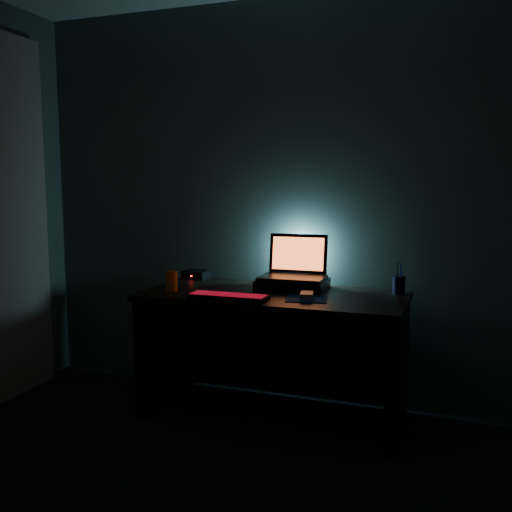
{
  "coord_description": "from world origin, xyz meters",
  "views": [
    {
      "loc": [
        1.0,
        -1.45,
        1.38
      ],
      "look_at": [
        -0.09,
        1.57,
        0.97
      ],
      "focal_mm": 40.0,
      "sensor_mm": 36.0,
      "label": 1
    }
  ],
  "objects_px": {
    "laptop": "(295,268)",
    "mouse": "(307,296)",
    "router": "(196,275)",
    "keyboard": "(228,297)",
    "juice_glass": "(172,281)",
    "pen_cup": "(399,285)"
  },
  "relations": [
    {
      "from": "mouse",
      "to": "router",
      "type": "relative_size",
      "value": 0.69
    },
    {
      "from": "mouse",
      "to": "pen_cup",
      "type": "distance_m",
      "value": 0.56
    },
    {
      "from": "mouse",
      "to": "laptop",
      "type": "bearing_deg",
      "value": 105.35
    },
    {
      "from": "mouse",
      "to": "juice_glass",
      "type": "height_order",
      "value": "juice_glass"
    },
    {
      "from": "laptop",
      "to": "keyboard",
      "type": "relative_size",
      "value": 0.88
    },
    {
      "from": "mouse",
      "to": "pen_cup",
      "type": "xyz_separation_m",
      "value": [
        0.45,
        0.33,
        0.03
      ]
    },
    {
      "from": "laptop",
      "to": "mouse",
      "type": "bearing_deg",
      "value": -65.02
    },
    {
      "from": "router",
      "to": "laptop",
      "type": "bearing_deg",
      "value": -3.68
    },
    {
      "from": "juice_glass",
      "to": "keyboard",
      "type": "bearing_deg",
      "value": -14.87
    },
    {
      "from": "mouse",
      "to": "juice_glass",
      "type": "relative_size",
      "value": 0.98
    },
    {
      "from": "keyboard",
      "to": "router",
      "type": "bearing_deg",
      "value": 128.97
    },
    {
      "from": "pen_cup",
      "to": "juice_glass",
      "type": "relative_size",
      "value": 0.86
    },
    {
      "from": "keyboard",
      "to": "router",
      "type": "relative_size",
      "value": 2.66
    },
    {
      "from": "juice_glass",
      "to": "router",
      "type": "relative_size",
      "value": 0.7
    },
    {
      "from": "laptop",
      "to": "keyboard",
      "type": "bearing_deg",
      "value": -120.17
    },
    {
      "from": "mouse",
      "to": "juice_glass",
      "type": "bearing_deg",
      "value": 170.8
    },
    {
      "from": "pen_cup",
      "to": "router",
      "type": "height_order",
      "value": "pen_cup"
    },
    {
      "from": "keyboard",
      "to": "mouse",
      "type": "relative_size",
      "value": 3.87
    },
    {
      "from": "laptop",
      "to": "juice_glass",
      "type": "bearing_deg",
      "value": -153.49
    },
    {
      "from": "laptop",
      "to": "router",
      "type": "relative_size",
      "value": 2.33
    },
    {
      "from": "laptop",
      "to": "juice_glass",
      "type": "distance_m",
      "value": 0.74
    },
    {
      "from": "laptop",
      "to": "mouse",
      "type": "distance_m",
      "value": 0.37
    }
  ]
}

